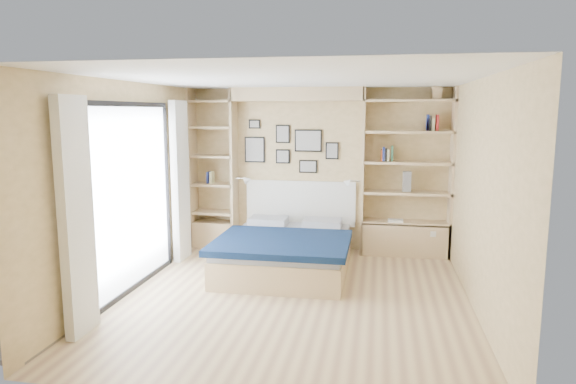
# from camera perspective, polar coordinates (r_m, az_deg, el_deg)

# --- Properties ---
(ground) EXTENTS (4.50, 4.50, 0.00)m
(ground) POSITION_cam_1_polar(r_m,az_deg,el_deg) (6.11, 0.65, -11.64)
(ground) COLOR #D2B681
(ground) RESTS_ON ground
(room_shell) EXTENTS (4.50, 4.50, 4.50)m
(room_shell) POSITION_cam_1_polar(r_m,az_deg,el_deg) (7.36, -0.34, 0.59)
(room_shell) COLOR #DFBE87
(room_shell) RESTS_ON ground
(bed) EXTENTS (1.73, 2.29, 1.07)m
(bed) POSITION_cam_1_polar(r_m,az_deg,el_deg) (7.03, -0.13, -6.50)
(bed) COLOR #DAB585
(bed) RESTS_ON ground
(photo_gallery) EXTENTS (1.48, 0.02, 0.82)m
(photo_gallery) POSITION_cam_1_polar(r_m,az_deg,el_deg) (8.00, 0.11, 5.06)
(photo_gallery) COLOR black
(photo_gallery) RESTS_ON ground
(reading_lamps) EXTENTS (1.92, 0.12, 0.15)m
(reading_lamps) POSITION_cam_1_polar(r_m,az_deg,el_deg) (7.81, 0.92, 1.25)
(reading_lamps) COLOR silver
(reading_lamps) RESTS_ON ground
(shelf_decor) EXTENTS (3.55, 0.23, 2.03)m
(shelf_decor) POSITION_cam_1_polar(r_m,az_deg,el_deg) (7.72, 12.29, 5.50)
(shelf_decor) COLOR #B64E1D
(shelf_decor) RESTS_ON ground
(deck) EXTENTS (3.20, 4.00, 0.05)m
(deck) POSITION_cam_1_polar(r_m,az_deg,el_deg) (7.55, -27.74, -8.63)
(deck) COLOR #726554
(deck) RESTS_ON ground
(deck_chair) EXTENTS (0.77, 0.98, 0.87)m
(deck_chair) POSITION_cam_1_polar(r_m,az_deg,el_deg) (7.16, -26.04, -5.97)
(deck_chair) COLOR tan
(deck_chair) RESTS_ON ground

